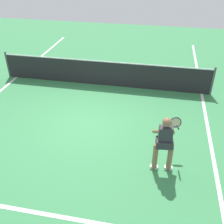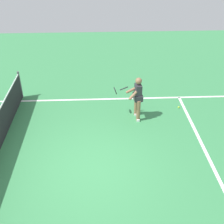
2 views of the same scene
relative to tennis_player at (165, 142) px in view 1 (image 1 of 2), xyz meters
The scene contains 5 objects.
ground_plane 3.04m from the tennis_player, 148.47° to the left, with size 25.13×25.13×0.00m, color #38844C.
service_line_marking 3.23m from the tennis_player, 142.92° to the right, with size 7.69×0.10×0.01m, color white.
sideline_right_marking 2.21m from the tennis_player, 48.35° to the left, with size 0.10×17.33×0.01m, color white.
court_net 5.00m from the tennis_player, 119.87° to the left, with size 8.37×0.08×1.11m.
tennis_player is the anchor object (origin of this frame).
Camera 1 is at (2.22, -6.66, 4.85)m, focal length 42.63 mm.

